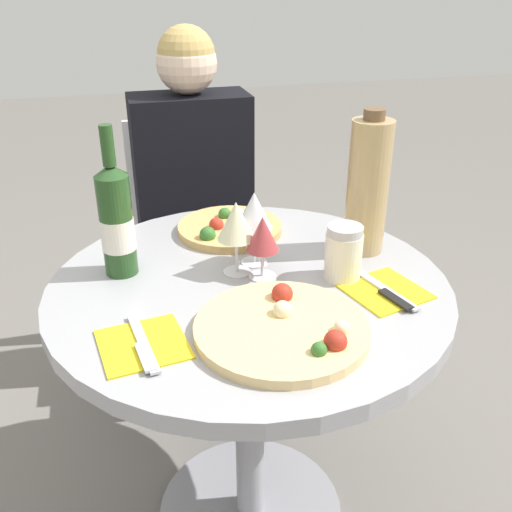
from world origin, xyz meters
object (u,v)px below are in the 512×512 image
at_px(chair_behind_diner, 194,248).
at_px(seated_diner, 199,239).
at_px(dining_table, 249,343).
at_px(tall_carafe, 368,187).
at_px(pizza_large, 284,328).
at_px(wine_bottle, 116,221).

distance_m(chair_behind_diner, seated_diner, 0.17).
relative_size(dining_table, tall_carafe, 2.58).
distance_m(seated_diner, pizza_large, 0.88).
bearing_deg(chair_behind_diner, seated_diner, 90.00).
relative_size(seated_diner, tall_carafe, 3.54).
relative_size(chair_behind_diner, tall_carafe, 2.60).
relative_size(chair_behind_diner, wine_bottle, 2.64).
distance_m(chair_behind_diner, tall_carafe, 0.89).
bearing_deg(wine_bottle, dining_table, -23.87).
bearing_deg(pizza_large, chair_behind_diner, 90.76).
xyz_separation_m(seated_diner, wine_bottle, (-0.26, -0.54, 0.32)).
relative_size(chair_behind_diner, seated_diner, 0.73).
distance_m(dining_table, tall_carafe, 0.45).
xyz_separation_m(dining_table, pizza_large, (0.01, -0.20, 0.17)).
xyz_separation_m(pizza_large, tall_carafe, (0.29, 0.29, 0.15)).
relative_size(dining_table, chair_behind_diner, 0.99).
height_order(seated_diner, wine_bottle, seated_diner).
relative_size(seated_diner, pizza_large, 3.65).
height_order(dining_table, tall_carafe, tall_carafe).
xyz_separation_m(dining_table, wine_bottle, (-0.26, 0.11, 0.28)).
bearing_deg(dining_table, wine_bottle, 156.13).
bearing_deg(chair_behind_diner, dining_table, 90.00).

